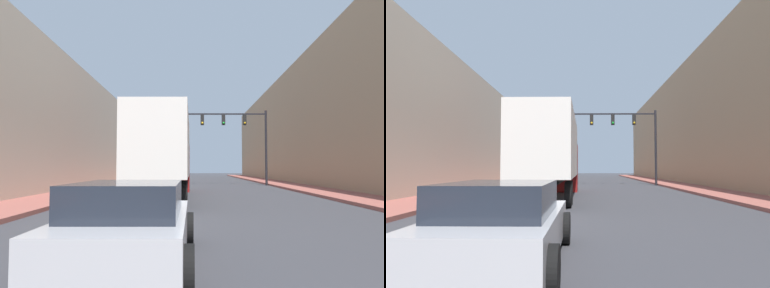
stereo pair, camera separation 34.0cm
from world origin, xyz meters
TOP-DOWN VIEW (x-y plane):
  - sidewalk_right at (7.26, 30.00)m, footprint 2.82×80.00m
  - sidewalk_left at (-7.26, 30.00)m, footprint 2.82×80.00m
  - building_right at (11.66, 30.00)m, footprint 6.00×80.00m
  - building_left at (-11.66, 30.00)m, footprint 6.00×80.00m
  - semi_truck at (-2.10, 19.46)m, footprint 2.49×12.65m
  - sedan_car at (-1.68, 6.08)m, footprint 2.02×4.44m
  - traffic_signal_gantry at (3.68, 32.20)m, footprint 7.44×0.35m

SIDE VIEW (x-z plane):
  - sidewalk_right at x=7.26m, z-range 0.00..0.15m
  - sidewalk_left at x=-7.26m, z-range 0.00..0.15m
  - sedan_car at x=-1.68m, z-range -0.02..1.29m
  - semi_truck at x=-2.10m, z-range 0.26..4.30m
  - building_left at x=-11.66m, z-range 0.00..8.76m
  - traffic_signal_gantry at x=3.68m, z-range 1.42..7.88m
  - building_right at x=11.66m, z-range 0.00..11.18m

